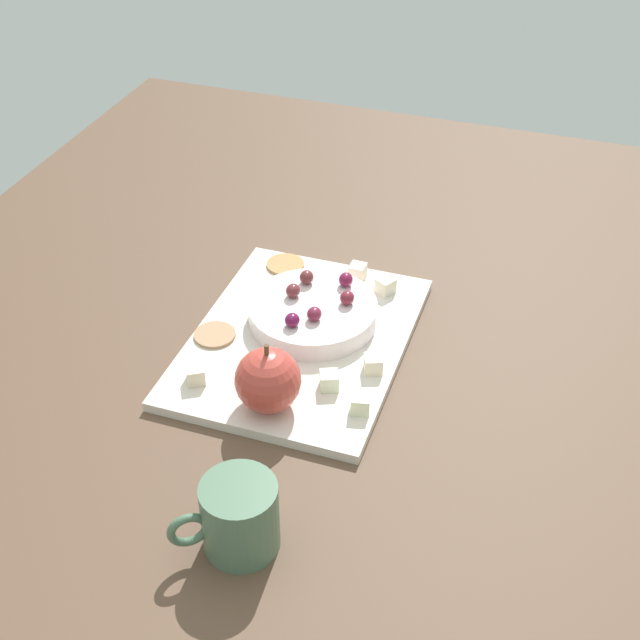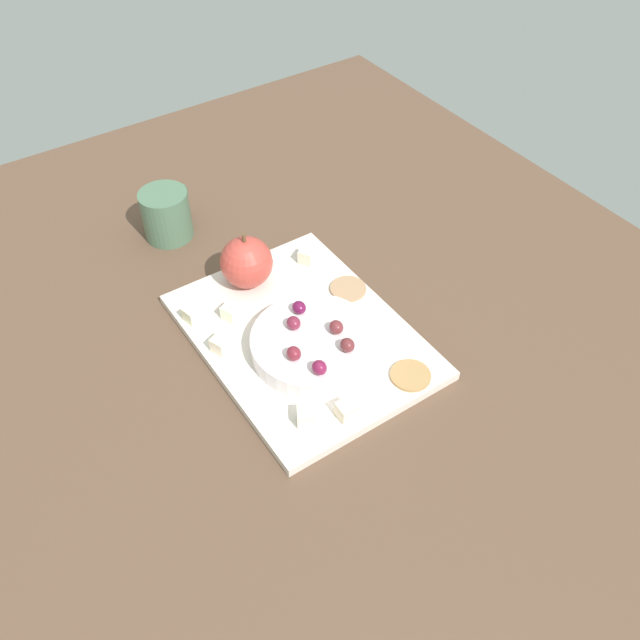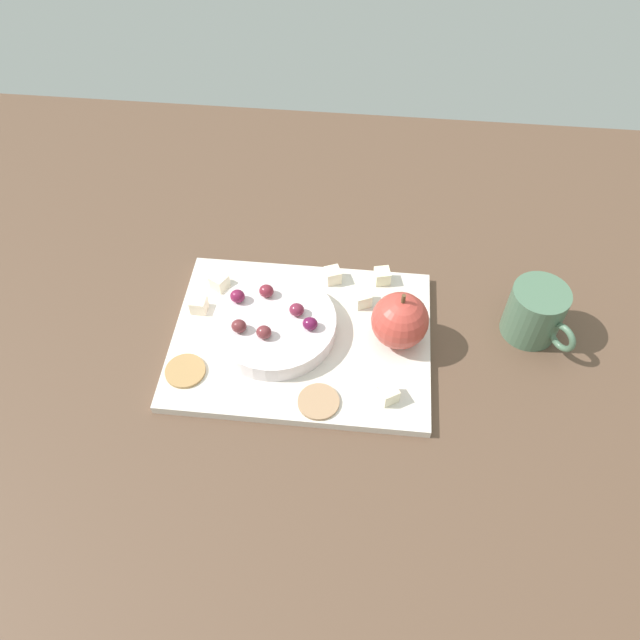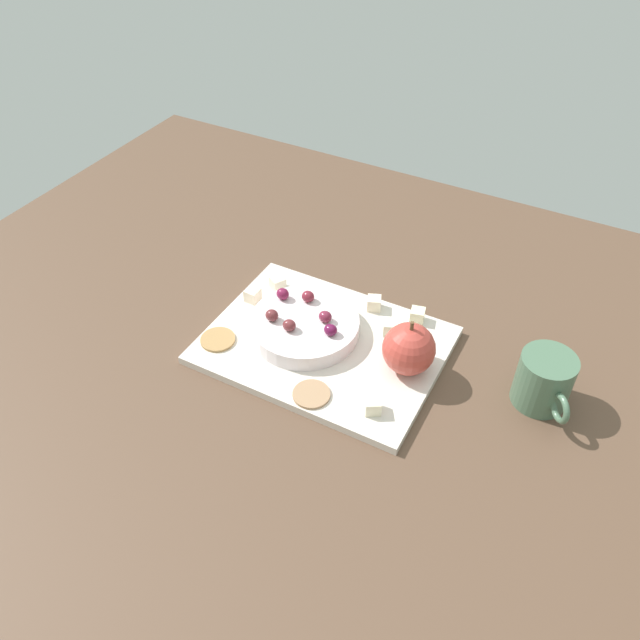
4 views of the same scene
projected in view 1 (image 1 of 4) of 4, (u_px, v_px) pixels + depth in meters
table at (293, 342)px, 109.40cm from camera, size 131.42×108.25×3.67cm
platter at (300, 341)px, 105.74cm from camera, size 33.14×24.83×1.24cm
serving_dish at (313, 313)px, 107.08cm from camera, size 15.79×15.79×2.47cm
apple_whole at (268, 380)px, 93.71cm from camera, size 7.22×7.22×7.22cm
apple_stem at (266, 350)px, 91.14cm from camera, size 0.50×0.50×1.20cm
cheese_cube_0 at (329, 381)px, 97.55cm from camera, size 2.67×2.67×2.03cm
cheese_cube_1 at (360, 404)px, 94.58cm from camera, size 2.44×2.44×2.03cm
cheese_cube_2 at (358, 272)px, 114.49cm from camera, size 2.10×2.10×2.03cm
cheese_cube_3 at (195, 375)px, 98.32cm from camera, size 2.79×2.79×2.03cm
cheese_cube_4 at (373, 364)px, 99.80cm from camera, size 2.65×2.65×2.03cm
cheese_cube_5 at (385, 286)px, 111.97cm from camera, size 2.77×2.77×2.03cm
cracker_0 at (285, 265)px, 117.21cm from camera, size 5.00×5.00×0.40cm
cracker_1 at (215, 335)px, 105.30cm from camera, size 5.00×5.00×0.40cm
grape_0 at (347, 298)px, 105.99cm from camera, size 1.92×1.73×1.71cm
grape_1 at (346, 280)px, 108.97cm from camera, size 1.92×1.73×1.77cm
grape_2 at (314, 314)px, 103.48cm from camera, size 1.92×1.73×1.66cm
grape_3 at (305, 277)px, 109.46cm from camera, size 1.92×1.73×1.74cm
grape_4 at (292, 320)px, 102.56cm from camera, size 1.92×1.73×1.63cm
grape_5 at (293, 291)px, 107.16cm from camera, size 1.92×1.73×1.70cm
cup at (239, 517)px, 80.38cm from camera, size 8.09×9.25×7.58cm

